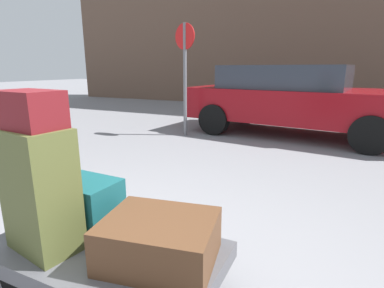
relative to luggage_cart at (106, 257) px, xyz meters
name	(u,v)px	position (x,y,z in m)	size (l,w,h in m)	color
luggage_cart	(106,257)	(0.00, 0.00, 0.00)	(1.38, 0.75, 0.34)	#4C4C51
suitcase_olive_front_right	(40,191)	(-0.30, -0.15, 0.42)	(0.41, 0.26, 0.71)	#4C5128
suitcase_brown_front_left	(160,240)	(0.36, 0.02, 0.19)	(0.59, 0.47, 0.24)	#51331E
duffel_bag_teal_rear_left	(75,201)	(-0.36, 0.13, 0.23)	(0.62, 0.30, 0.33)	#144C51
duffel_bag_maroon_topmost_pile	(30,110)	(-0.30, -0.15, 0.88)	(0.35, 0.22, 0.20)	maroon
parked_car	(292,98)	(0.34, 5.34, 0.49)	(4.49, 2.33, 1.42)	maroon
bollard_kerb_near	(384,108)	(2.33, 8.18, 0.06)	(0.23, 0.23, 0.66)	#72665B
no_parking_sign	(185,67)	(-1.63, 4.35, 1.11)	(0.48, 0.16, 2.21)	slate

